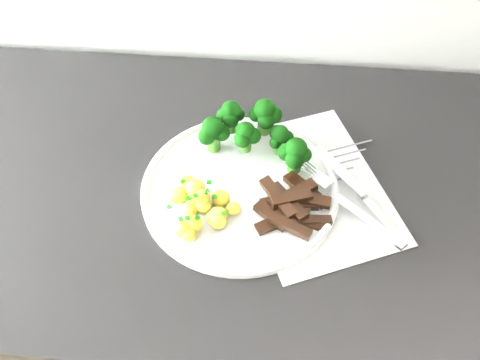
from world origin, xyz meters
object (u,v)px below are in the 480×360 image
Objects in this scene: plate at (240,189)px; broccoli at (256,130)px; beef_strips at (292,205)px; fork at (350,205)px; recipe_paper at (312,188)px; potatoes at (199,207)px; knife at (370,205)px; counter at (287,322)px.

broccoli reaches higher than plate.
beef_strips is 0.09m from fork.
recipe_paper is 0.18m from potatoes.
plate reaches higher than recipe_paper.
potatoes reaches higher than recipe_paper.
beef_strips is at bearing -174.30° from fork.
broccoli is 1.09× the size of fork.
potatoes is 0.25m from knife.
potatoes reaches higher than beef_strips.
broccoli is at bearing 143.99° from fork.
counter is 21.07× the size of potatoes.
broccoli is (-0.08, 0.08, 0.50)m from counter.
knife is (0.03, 0.01, -0.01)m from fork.
broccoli is 0.21m from knife.
potatoes is (-0.06, -0.05, 0.02)m from plate.
beef_strips is 0.80× the size of fork.
broccoli reaches higher than potatoes.
recipe_paper is at bearing -35.30° from broccoli.
plate is 1.68× the size of knife.
potatoes is (-0.16, -0.06, 0.47)m from counter.
potatoes is at bearing -171.80° from knife.
recipe_paper is 2.72× the size of beef_strips.
plate is at bearing -170.96° from recipe_paper.
fork is at bearing -36.01° from broccoli.
fork is at bearing -160.56° from knife.
beef_strips is (-0.02, -0.04, 0.47)m from counter.
broccoli is 0.13m from beef_strips.
knife reaches higher than recipe_paper.
potatoes is 0.70× the size of fork.
knife is at bearing 9.46° from beef_strips.
counter is at bearing -42.63° from broccoli.
counter is 0.45m from recipe_paper.
broccoli is at bearing 77.72° from plate.
counter is 0.47m from fork.
recipe_paper is 1.16× the size of plate.
fork reaches higher than plate.
beef_strips is (0.08, -0.03, 0.01)m from plate.
beef_strips reaches higher than plate.
counter is 6.82× the size of recipe_paper.
broccoli is 1.56× the size of potatoes.
counter is 13.54× the size of broccoli.
potatoes is 0.63× the size of knife.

